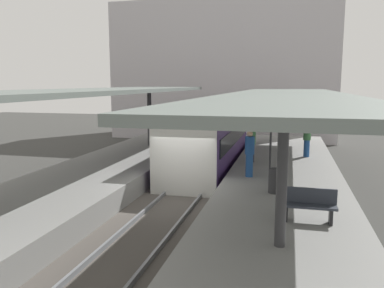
% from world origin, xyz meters
% --- Properties ---
extents(ground_plane, '(80.00, 80.00, 0.00)m').
position_xyz_m(ground_plane, '(0.00, 0.00, 0.00)').
color(ground_plane, '#383835').
extents(platform_left, '(4.40, 28.00, 1.00)m').
position_xyz_m(platform_left, '(-3.80, 0.00, 0.50)').
color(platform_left, gray).
rests_on(platform_left, ground_plane).
extents(platform_right, '(4.40, 28.00, 1.00)m').
position_xyz_m(platform_right, '(3.80, 0.00, 0.50)').
color(platform_right, gray).
rests_on(platform_right, ground_plane).
extents(track_ballast, '(3.20, 28.00, 0.20)m').
position_xyz_m(track_ballast, '(0.00, 0.00, 0.10)').
color(track_ballast, '#4C4742').
rests_on(track_ballast, ground_plane).
extents(rail_near_side, '(0.08, 28.00, 0.14)m').
position_xyz_m(rail_near_side, '(-0.72, 0.00, 0.27)').
color(rail_near_side, slate).
rests_on(rail_near_side, track_ballast).
extents(rail_far_side, '(0.08, 28.00, 0.14)m').
position_xyz_m(rail_far_side, '(0.72, 0.00, 0.27)').
color(rail_far_side, slate).
rests_on(rail_far_side, track_ballast).
extents(commuter_train, '(2.78, 10.17, 3.10)m').
position_xyz_m(commuter_train, '(0.00, 5.99, 1.73)').
color(commuter_train, '#472D6B').
rests_on(commuter_train, track_ballast).
extents(canopy_left, '(4.18, 21.00, 3.30)m').
position_xyz_m(canopy_left, '(-3.80, 1.40, 4.18)').
color(canopy_left, '#333335').
rests_on(canopy_left, platform_left).
extents(canopy_right, '(4.18, 21.00, 3.18)m').
position_xyz_m(canopy_right, '(3.80, 1.40, 4.06)').
color(canopy_right, '#333335').
rests_on(canopy_right, platform_right).
extents(platform_bench, '(1.40, 0.41, 0.86)m').
position_xyz_m(platform_bench, '(4.47, -3.14, 1.46)').
color(platform_bench, black).
rests_on(platform_bench, platform_right).
extents(platform_sign, '(0.90, 0.08, 2.21)m').
position_xyz_m(platform_sign, '(3.29, 0.85, 2.62)').
color(platform_sign, '#262628').
rests_on(platform_sign, platform_right).
extents(litter_bin, '(0.44, 0.44, 0.80)m').
position_xyz_m(litter_bin, '(3.54, -0.61, 1.40)').
color(litter_bin, '#2D2D30').
rests_on(litter_bin, platform_right).
extents(passenger_near_bench, '(0.36, 0.36, 1.77)m').
position_xyz_m(passenger_near_bench, '(2.49, 1.43, 1.92)').
color(passenger_near_bench, navy).
rests_on(passenger_near_bench, platform_right).
extents(passenger_mid_platform, '(0.36, 0.36, 1.60)m').
position_xyz_m(passenger_mid_platform, '(4.78, 6.25, 1.83)').
color(passenger_mid_platform, navy).
rests_on(passenger_mid_platform, platform_right).
extents(passenger_far_end, '(0.36, 0.36, 1.68)m').
position_xyz_m(passenger_far_end, '(2.30, 4.28, 1.87)').
color(passenger_far_end, '#232328').
rests_on(passenger_far_end, platform_right).
extents(station_building_backdrop, '(18.00, 6.00, 11.00)m').
position_xyz_m(station_building_backdrop, '(-1.57, 20.00, 5.50)').
color(station_building_backdrop, '#B7B2B7').
rests_on(station_building_backdrop, ground_plane).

